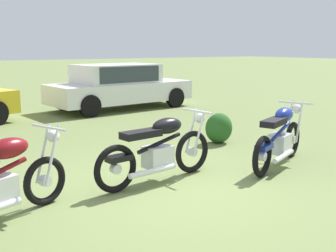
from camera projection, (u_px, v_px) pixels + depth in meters
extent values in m
plane|color=olive|center=(171.00, 188.00, 5.87)|extent=(120.00, 120.00, 0.00)
torus|color=black|center=(45.00, 181.00, 5.19)|extent=(0.61, 0.31, 0.62)
cylinder|color=silver|center=(45.00, 181.00, 5.19)|extent=(0.17, 0.14, 0.14)
cylinder|color=silver|center=(43.00, 153.00, 5.23)|extent=(0.27, 0.13, 0.74)
cylinder|color=silver|center=(52.00, 155.00, 5.12)|extent=(0.27, 0.13, 0.74)
ellipsoid|color=maroon|center=(8.00, 148.00, 4.71)|extent=(0.58, 0.43, 0.24)
cylinder|color=silver|center=(49.00, 128.00, 5.14)|extent=(0.26, 0.61, 0.03)
sphere|color=silver|center=(53.00, 136.00, 5.22)|extent=(0.21, 0.21, 0.16)
torus|color=black|center=(192.00, 152.00, 6.53)|extent=(0.68, 0.17, 0.67)
torus|color=black|center=(116.00, 169.00, 5.62)|extent=(0.68, 0.17, 0.67)
cylinder|color=silver|center=(192.00, 152.00, 6.53)|extent=(0.15, 0.12, 0.14)
cylinder|color=silver|center=(116.00, 169.00, 5.62)|extent=(0.15, 0.12, 0.14)
cylinder|color=silver|center=(191.00, 131.00, 6.58)|extent=(0.27, 0.07, 0.72)
cylinder|color=silver|center=(199.00, 132.00, 6.44)|extent=(0.27, 0.07, 0.72)
cube|color=silver|center=(158.00, 157.00, 6.08)|extent=(0.43, 0.35, 0.32)
cylinder|color=black|center=(159.00, 143.00, 6.06)|extent=(0.79, 0.16, 0.22)
ellipsoid|color=black|center=(167.00, 126.00, 6.11)|extent=(0.55, 0.32, 0.24)
cube|color=black|center=(141.00, 134.00, 5.82)|extent=(0.62, 0.31, 0.10)
cube|color=black|center=(119.00, 158.00, 5.63)|extent=(0.38, 0.22, 0.08)
cylinder|color=silver|center=(197.00, 111.00, 6.47)|extent=(0.11, 0.64, 0.03)
sphere|color=silver|center=(200.00, 118.00, 6.53)|extent=(0.18, 0.18, 0.16)
cylinder|color=silver|center=(153.00, 171.00, 5.85)|extent=(0.80, 0.18, 0.08)
torus|color=black|center=(292.00, 139.00, 7.47)|extent=(0.63, 0.33, 0.64)
torus|color=black|center=(262.00, 156.00, 6.32)|extent=(0.63, 0.33, 0.64)
cylinder|color=silver|center=(292.00, 139.00, 7.47)|extent=(0.17, 0.15, 0.14)
cylinder|color=silver|center=(262.00, 156.00, 6.32)|extent=(0.17, 0.15, 0.14)
cylinder|color=silver|center=(289.00, 121.00, 7.51)|extent=(0.26, 0.14, 0.73)
cylinder|color=silver|center=(299.00, 122.00, 7.41)|extent=(0.26, 0.14, 0.73)
cube|color=silver|center=(279.00, 144.00, 6.90)|extent=(0.48, 0.43, 0.32)
cylinder|color=navy|center=(280.00, 132.00, 6.89)|extent=(0.74, 0.35, 0.22)
ellipsoid|color=navy|center=(284.00, 115.00, 6.96)|extent=(0.58, 0.44, 0.24)
cube|color=black|center=(274.00, 122.00, 6.58)|extent=(0.65, 0.45, 0.10)
cube|color=navy|center=(264.00, 147.00, 6.34)|extent=(0.40, 0.30, 0.08)
cylinder|color=silver|center=(296.00, 103.00, 7.43)|extent=(0.27, 0.60, 0.03)
sphere|color=silver|center=(297.00, 109.00, 7.50)|extent=(0.21, 0.21, 0.16)
cylinder|color=silver|center=(284.00, 156.00, 6.66)|extent=(0.77, 0.38, 0.08)
cube|color=silver|center=(120.00, 92.00, 13.30)|extent=(4.73, 2.29, 0.60)
cube|color=silver|center=(116.00, 74.00, 13.10)|extent=(2.67, 1.89, 0.60)
cube|color=#2D3842|center=(116.00, 73.00, 13.10)|extent=(2.30, 1.89, 0.48)
cylinder|color=black|center=(145.00, 93.00, 14.97)|extent=(0.66, 0.29, 0.64)
cylinder|color=black|center=(175.00, 97.00, 13.68)|extent=(0.66, 0.29, 0.64)
cylinder|color=black|center=(63.00, 100.00, 13.02)|extent=(0.66, 0.29, 0.64)
cylinder|color=black|center=(90.00, 106.00, 11.72)|extent=(0.66, 0.29, 0.64)
ellipsoid|color=#23531E|center=(219.00, 128.00, 8.55)|extent=(0.59, 0.50, 0.63)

